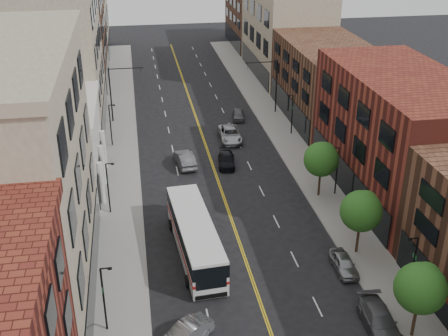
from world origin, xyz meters
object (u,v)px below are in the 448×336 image
car_lane_b (230,134)px  car_lane_behind (185,159)px  car_parked_mid (380,321)px  city_bus (195,235)px  car_parked_far (344,264)px  car_lane_c (238,114)px  car_lane_a (226,160)px  car_angle_b (185,334)px

car_lane_b → car_lane_behind: bearing=-132.9°
car_parked_mid → car_lane_behind: (-10.40, 28.13, 0.07)m
city_bus → car_parked_far: (11.34, -4.23, -1.23)m
city_bus → car_lane_b: city_bus is taller
city_bus → car_lane_b: 24.47m
city_bus → car_lane_c: 31.79m
car_lane_a → car_lane_c: size_ratio=1.16×
city_bus → car_lane_a: size_ratio=2.91×
city_bus → car_parked_far: city_bus is taller
car_parked_far → car_lane_behind: (-10.40, 21.30, 0.15)m
car_angle_b → car_lane_behind: car_lane_behind is taller
car_parked_mid → city_bus: bearing=139.5°
car_angle_b → car_lane_b: car_lane_b is taller
car_angle_b → car_lane_b: 34.68m
car_angle_b → car_lane_a: size_ratio=0.96×
car_lane_b → car_lane_c: bearing=72.6°
car_angle_b → car_lane_a: (7.34, 26.53, -0.05)m
car_angle_b → car_lane_b: size_ratio=0.75×
city_bus → car_angle_b: size_ratio=3.04×
city_bus → car_parked_mid: size_ratio=2.53×
car_lane_a → car_lane_behind: bearing=179.5°
car_lane_behind → car_lane_c: bearing=-129.5°
car_lane_b → car_lane_a: bearing=-102.0°
car_angle_b → car_lane_behind: size_ratio=0.86×
car_lane_behind → car_lane_c: car_lane_behind is taller
car_parked_mid → car_lane_a: bearing=105.9°
car_parked_far → car_lane_behind: 23.71m
car_parked_far → car_lane_c: car_parked_far is taller
car_parked_mid → car_lane_b: (-4.25, 34.45, 0.04)m
car_lane_a → car_parked_far: bearing=-66.4°
city_bus → car_parked_mid: bearing=-48.3°
city_bus → car_lane_b: bearing=69.1°
car_lane_b → car_lane_c: car_lane_b is taller
car_lane_b → car_angle_b: bearing=-103.7°
car_lane_a → car_parked_mid: bearing=-70.2°
car_parked_mid → car_lane_a: (-5.90, 27.48, -0.09)m
car_parked_mid → car_lane_b: car_lane_b is taller
city_bus → car_lane_a: 17.35m
car_lane_c → car_angle_b: bearing=-97.7°
car_angle_b → car_parked_far: (13.24, 5.87, -0.04)m
city_bus → car_lane_c: city_bus is taller
city_bus → car_lane_behind: city_bus is taller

